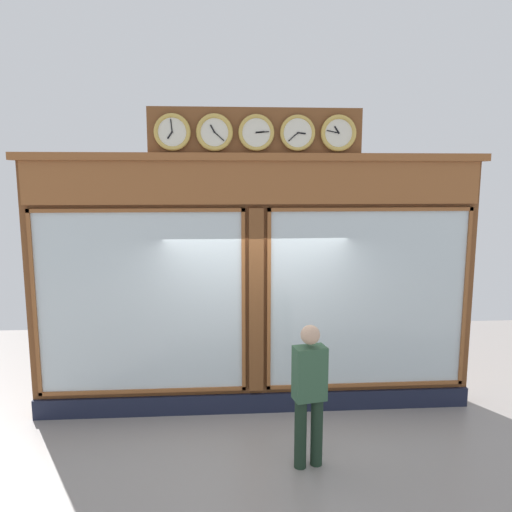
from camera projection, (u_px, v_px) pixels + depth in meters
name	position (u px, v px, depth m)	size (l,w,h in m)	color
shop_facade	(255.00, 282.00, 6.93)	(6.31, 0.42, 4.22)	brown
pedestrian	(309.00, 390.00, 5.62)	(0.40, 0.29, 1.69)	#1C2F21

